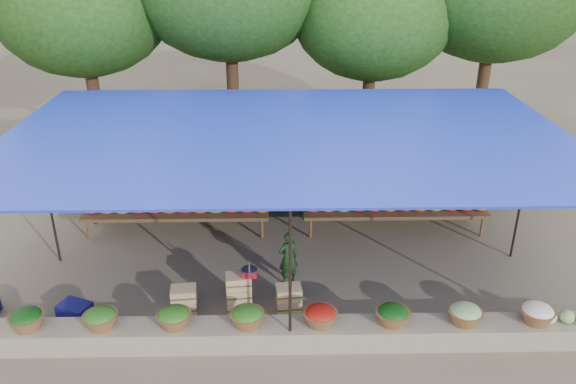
{
  "coord_description": "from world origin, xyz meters",
  "views": [
    {
      "loc": [
        -0.17,
        -10.27,
        6.27
      ],
      "look_at": [
        0.03,
        0.2,
        1.47
      ],
      "focal_mm": 35.0,
      "sensor_mm": 36.0,
      "label": 1
    }
  ],
  "objects_px": {
    "weighing_scale": "(249,272)",
    "vendor_seated": "(288,258)",
    "crate_counter": "(238,297)",
    "blue_crate_front": "(75,312)"
  },
  "relations": [
    {
      "from": "vendor_seated",
      "to": "blue_crate_front",
      "type": "height_order",
      "value": "vendor_seated"
    },
    {
      "from": "weighing_scale",
      "to": "vendor_seated",
      "type": "height_order",
      "value": "vendor_seated"
    },
    {
      "from": "weighing_scale",
      "to": "crate_counter",
      "type": "bearing_deg",
      "value": 180.0
    },
    {
      "from": "crate_counter",
      "to": "blue_crate_front",
      "type": "xyz_separation_m",
      "value": [
        -2.89,
        -0.19,
        -0.15
      ]
    },
    {
      "from": "weighing_scale",
      "to": "vendor_seated",
      "type": "relative_size",
      "value": 0.27
    },
    {
      "from": "crate_counter",
      "to": "weighing_scale",
      "type": "bearing_deg",
      "value": 0.0
    },
    {
      "from": "weighing_scale",
      "to": "vendor_seated",
      "type": "distance_m",
      "value": 1.19
    },
    {
      "from": "vendor_seated",
      "to": "crate_counter",
      "type": "bearing_deg",
      "value": 22.82
    },
    {
      "from": "crate_counter",
      "to": "vendor_seated",
      "type": "relative_size",
      "value": 2.12
    },
    {
      "from": "crate_counter",
      "to": "blue_crate_front",
      "type": "relative_size",
      "value": 4.42
    }
  ]
}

